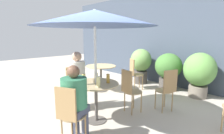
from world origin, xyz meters
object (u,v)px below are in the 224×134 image
(cafe_table_far, at_px, (101,70))
(beer_glass_1, at_px, (98,82))
(bistro_chair_0, at_px, (75,84))
(seated_person_1, at_px, (75,98))
(cafe_table_near, at_px, (96,91))
(bistro_chair_5, at_px, (130,88))
(potted_plant_1, at_px, (168,69))
(seated_person_0, at_px, (78,76))
(beer_glass_2, at_px, (108,78))
(umbrella, at_px, (95,18))
(beer_glass_0, at_px, (84,79))
(potted_plant_2, at_px, (199,72))
(bistro_chair_2, at_px, (134,71))
(bistro_chair_4, at_px, (167,87))
(bistro_chair_1, at_px, (70,112))
(potted_plant_0, at_px, (141,63))
(beer_glass_3, at_px, (96,77))

(cafe_table_far, relative_size, beer_glass_1, 4.85)
(bistro_chair_0, relative_size, seated_person_1, 0.77)
(seated_person_1, bearing_deg, cafe_table_near, -90.00)
(bistro_chair_5, xyz_separation_m, potted_plant_1, (-0.28, 1.99, 0.09))
(cafe_table_near, bearing_deg, potted_plant_1, 91.88)
(seated_person_0, distance_m, beer_glass_2, 0.83)
(cafe_table_far, height_order, bistro_chair_0, bistro_chair_0)
(umbrella, bearing_deg, potted_plant_1, 91.88)
(potted_plant_1, bearing_deg, bistro_chair_5, -82.12)
(beer_glass_0, bearing_deg, beer_glass_2, 63.48)
(potted_plant_2, bearing_deg, seated_person_0, -118.43)
(bistro_chair_2, xyz_separation_m, potted_plant_1, (0.70, 0.68, 0.09))
(beer_glass_1, bearing_deg, bistro_chair_4, 71.15)
(cafe_table_near, height_order, cafe_table_far, same)
(cafe_table_far, height_order, bistro_chair_5, bistro_chair_5)
(seated_person_1, bearing_deg, bistro_chair_4, -127.24)
(bistro_chair_2, bearing_deg, beer_glass_1, 144.10)
(bistro_chair_4, bearing_deg, seated_person_1, 9.54)
(bistro_chair_1, bearing_deg, seated_person_1, -90.00)
(bistro_chair_1, bearing_deg, cafe_table_near, -90.00)
(bistro_chair_2, bearing_deg, bistro_chair_5, 155.80)
(seated_person_0, bearing_deg, potted_plant_0, 12.60)
(beer_glass_2, distance_m, potted_plant_2, 2.64)
(bistro_chair_0, distance_m, bistro_chair_4, 1.97)
(potted_plant_1, bearing_deg, beer_glass_3, -91.90)
(beer_glass_3, xyz_separation_m, potted_plant_1, (0.09, 2.57, -0.18))
(cafe_table_near, height_order, potted_plant_1, potted_plant_1)
(bistro_chair_2, bearing_deg, bistro_chair_4, -176.53)
(bistro_chair_5, bearing_deg, bistro_chair_1, 107.09)
(bistro_chair_5, distance_m, seated_person_0, 1.12)
(bistro_chair_2, height_order, potted_plant_1, potted_plant_1)
(bistro_chair_2, height_order, beer_glass_2, bistro_chair_2)
(seated_person_1, bearing_deg, cafe_table_far, -74.03)
(bistro_chair_5, xyz_separation_m, potted_plant_0, (-1.28, 2.01, 0.13))
(potted_plant_2, bearing_deg, beer_glass_1, -101.31)
(cafe_table_far, distance_m, bistro_chair_1, 2.63)
(cafe_table_far, relative_size, umbrella, 0.41)
(bistro_chair_2, bearing_deg, seated_person_0, 122.07)
(bistro_chair_2, bearing_deg, seated_person_1, 141.57)
(beer_glass_1, height_order, beer_glass_3, beer_glass_1)
(seated_person_0, xyz_separation_m, beer_glass_2, (0.82, 0.14, 0.07))
(potted_plant_0, bearing_deg, beer_glass_1, -65.33)
(cafe_table_far, distance_m, beer_glass_1, 2.06)
(potted_plant_2, bearing_deg, bistro_chair_5, -106.03)
(cafe_table_far, distance_m, bistro_chair_5, 1.63)
(potted_plant_2, bearing_deg, bistro_chair_2, -155.58)
(bistro_chair_1, relative_size, potted_plant_0, 0.79)
(seated_person_1, bearing_deg, bistro_chair_1, 90.00)
(beer_glass_1, bearing_deg, bistro_chair_2, 114.90)
(bistro_chair_5, bearing_deg, beer_glass_1, 101.04)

